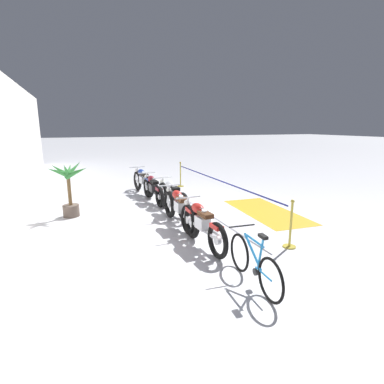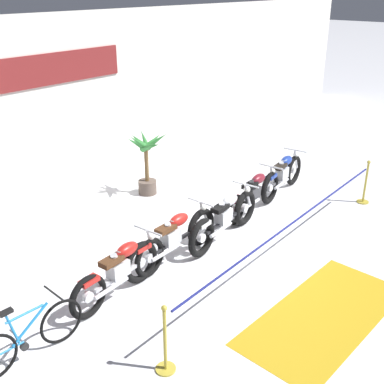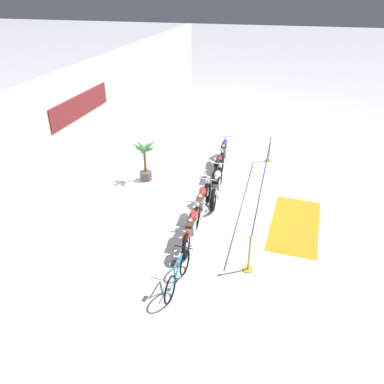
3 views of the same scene
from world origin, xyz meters
TOP-DOWN VIEW (x-y plane):
  - ground_plane at (0.00, 0.00)m, footprint 120.00×120.00m
  - motorcycle_red_0 at (-2.63, 0.68)m, footprint 2.17×0.62m
  - motorcycle_red_1 at (-1.30, 0.71)m, footprint 2.45×0.62m
  - motorcycle_silver_2 at (0.01, 0.48)m, footprint 2.40×0.62m
  - motorcycle_maroon_3 at (1.43, 0.70)m, footprint 2.20×0.62m
  - motorcycle_blue_4 at (2.79, 0.74)m, footprint 2.18×0.62m
  - bicycle at (-4.47, 0.55)m, footprint 1.70×0.48m
  - potted_palm_left_of_row at (0.68, 3.30)m, footprint 0.94×1.07m
  - stanchion_far_left at (-1.20, -1.04)m, footprint 6.98×0.28m
  - stanchion_mid_left at (3.54, -1.04)m, footprint 0.28×0.28m
  - floor_banner at (-1.01, -2.18)m, footprint 3.25×1.61m

SIDE VIEW (x-z plane):
  - ground_plane at x=0.00m, z-range 0.00..0.00m
  - floor_banner at x=-1.01m, z-range 0.00..0.01m
  - stanchion_mid_left at x=3.54m, z-range -0.17..0.88m
  - bicycle at x=-4.47m, z-range -0.10..0.84m
  - motorcycle_maroon_3 at x=1.43m, z-range -0.01..0.91m
  - motorcycle_silver_2 at x=0.01m, z-range -0.01..0.96m
  - motorcycle_red_1 at x=-1.30m, z-range -0.01..0.96m
  - motorcycle_red_0 at x=-2.63m, z-range 0.00..0.95m
  - motorcycle_blue_4 at x=2.79m, z-range 0.00..0.96m
  - stanchion_far_left at x=-1.20m, z-range 0.17..1.22m
  - potted_palm_left_of_row at x=0.68m, z-range 0.08..1.69m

